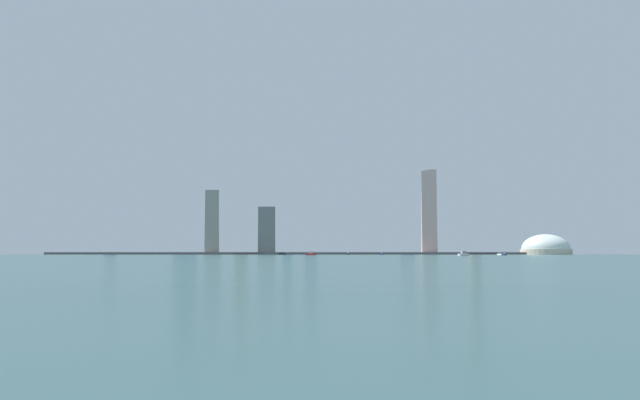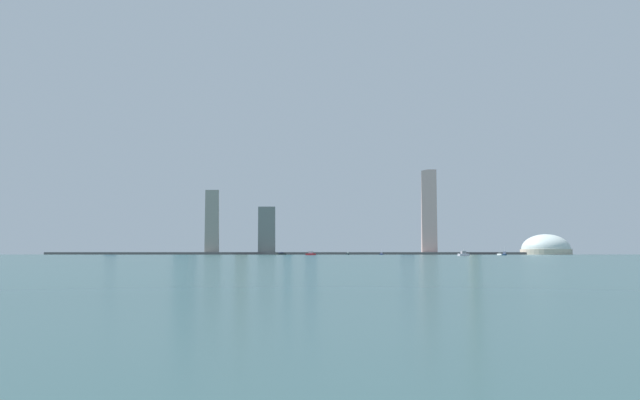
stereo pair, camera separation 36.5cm
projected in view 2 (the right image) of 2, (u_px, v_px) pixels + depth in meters
name	position (u px, v px, depth m)	size (l,w,h in m)	color
ground_plane	(278.00, 257.00, 552.99)	(6000.00, 6000.00, 0.00)	#2C4C4E
waterfront_pier	(302.00, 253.00, 1001.50)	(815.43, 55.98, 3.67)	#605B5C
observation_tower	(472.00, 150.00, 1040.24)	(43.45, 43.45, 368.87)	#A29D83
stadium_dome	(546.00, 250.00, 983.53)	(78.70, 78.70, 47.46)	beige
skyscraper_0	(474.00, 219.00, 1110.08)	(20.03, 17.79, 125.56)	#919DB0
skyscraper_1	(184.00, 214.00, 1042.09)	(26.17, 27.98, 135.52)	#82A9BA
skyscraper_2	(428.00, 212.00, 1005.53)	(24.36, 22.57, 161.73)	beige
skyscraper_3	(111.00, 238.00, 1015.08)	(15.40, 16.13, 57.78)	#4B638A
skyscraper_4	(311.00, 222.00, 1033.64)	(20.05, 13.04, 111.73)	#789AC2
skyscraper_5	(210.00, 240.00, 1071.14)	(17.79, 16.10, 51.29)	slate
skyscraper_6	(288.00, 221.00, 1063.39)	(13.56, 24.57, 118.17)	#568FAA
skyscraper_7	(213.00, 222.00, 1009.25)	(21.88, 27.93, 103.75)	gray
skyscraper_8	(407.00, 231.00, 1112.70)	(25.43, 17.52, 83.49)	#8C94B8
skyscraper_9	(242.00, 211.00, 1069.13)	(19.31, 18.07, 147.39)	#BDAA8C
skyscraper_10	(191.00, 208.00, 1105.19)	(17.72, 26.42, 172.57)	slate
skyscraper_11	(267.00, 231.00, 1002.89)	(27.36, 14.79, 100.50)	slate
boat_0	(463.00, 254.00, 650.89)	(12.69, 8.99, 8.56)	white
boat_1	(382.00, 254.00, 901.85)	(6.46, 10.31, 8.07)	navy
boat_2	(348.00, 254.00, 916.03)	(5.15, 6.50, 7.12)	#182A31
boat_3	(504.00, 254.00, 741.89)	(8.02, 12.05, 10.28)	navy
boat_4	(311.00, 254.00, 796.57)	(13.54, 9.19, 4.70)	red
boat_5	(500.00, 254.00, 782.30)	(4.99, 12.14, 9.48)	white
boat_6	(281.00, 254.00, 925.88)	(15.48, 12.35, 8.89)	#232826
airplane	(293.00, 126.00, 1070.63)	(27.31, 26.03, 8.60)	#B2C5BD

